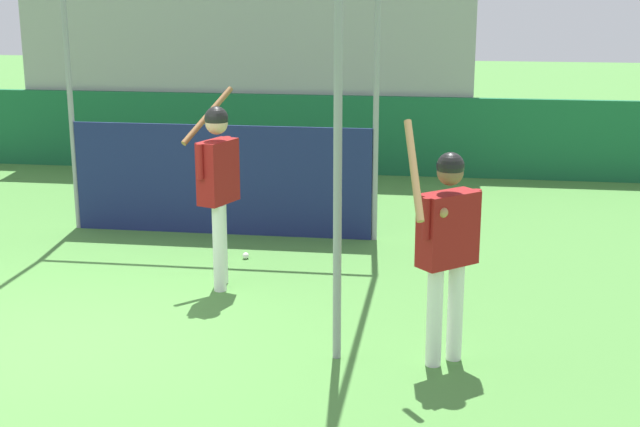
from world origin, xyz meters
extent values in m
plane|color=#477F38|center=(0.00, 0.00, 0.00)|extent=(60.00, 60.00, 0.00)
cube|color=#196038|center=(0.00, 7.51, 0.65)|extent=(24.00, 0.12, 1.29)
cube|color=#9E9E99|center=(0.00, 9.57, 1.67)|extent=(7.60, 4.00, 3.34)
cube|color=#195B33|center=(-3.03, 7.97, 1.34)|extent=(0.45, 0.40, 0.10)
cube|color=#195B33|center=(-3.03, 8.15, 1.57)|extent=(0.45, 0.06, 0.40)
cube|color=#195B33|center=(-2.48, 7.97, 1.34)|extent=(0.45, 0.40, 0.10)
cube|color=#195B33|center=(-2.48, 8.15, 1.57)|extent=(0.45, 0.06, 0.40)
cube|color=#195B33|center=(-1.93, 7.97, 1.34)|extent=(0.45, 0.40, 0.10)
cube|color=#195B33|center=(-1.93, 8.15, 1.57)|extent=(0.45, 0.06, 0.40)
cube|color=#195B33|center=(-1.38, 7.97, 1.34)|extent=(0.45, 0.40, 0.10)
cube|color=#195B33|center=(-1.38, 8.15, 1.57)|extent=(0.45, 0.06, 0.40)
cube|color=#195B33|center=(-0.83, 7.97, 1.34)|extent=(0.45, 0.40, 0.10)
cube|color=#195B33|center=(-0.83, 8.15, 1.57)|extent=(0.45, 0.06, 0.40)
cube|color=#195B33|center=(-0.28, 7.97, 1.34)|extent=(0.45, 0.40, 0.10)
cube|color=#195B33|center=(-0.28, 8.15, 1.57)|extent=(0.45, 0.06, 0.40)
cube|color=#195B33|center=(0.27, 7.97, 1.34)|extent=(0.45, 0.40, 0.10)
cube|color=#195B33|center=(0.27, 8.15, 1.57)|extent=(0.45, 0.06, 0.40)
cube|color=#195B33|center=(0.83, 7.97, 1.34)|extent=(0.45, 0.40, 0.10)
cube|color=#195B33|center=(0.83, 8.15, 1.57)|extent=(0.45, 0.06, 0.40)
cube|color=#195B33|center=(1.38, 7.97, 1.34)|extent=(0.45, 0.40, 0.10)
cube|color=#195B33|center=(1.38, 8.15, 1.57)|extent=(0.45, 0.06, 0.40)
cube|color=#195B33|center=(1.92, 7.97, 1.34)|extent=(0.45, 0.40, 0.10)
cube|color=#195B33|center=(1.92, 8.15, 1.57)|extent=(0.45, 0.06, 0.40)
cube|color=#195B33|center=(2.47, 7.97, 1.34)|extent=(0.45, 0.40, 0.10)
cube|color=#195B33|center=(2.47, 8.15, 1.57)|extent=(0.45, 0.06, 0.40)
cube|color=#195B33|center=(3.03, 7.97, 1.34)|extent=(0.45, 0.40, 0.10)
cube|color=#195B33|center=(3.03, 8.15, 1.57)|extent=(0.45, 0.06, 0.40)
cube|color=#195B33|center=(-3.03, 8.77, 1.74)|extent=(0.45, 0.40, 0.10)
cube|color=#195B33|center=(-3.03, 8.95, 1.97)|extent=(0.45, 0.06, 0.40)
cube|color=#195B33|center=(-2.48, 8.77, 1.74)|extent=(0.45, 0.40, 0.10)
cube|color=#195B33|center=(-2.48, 8.95, 1.97)|extent=(0.45, 0.06, 0.40)
cube|color=#195B33|center=(-1.93, 8.77, 1.74)|extent=(0.45, 0.40, 0.10)
cube|color=#195B33|center=(-1.93, 8.95, 1.97)|extent=(0.45, 0.06, 0.40)
cube|color=#195B33|center=(-1.38, 8.77, 1.74)|extent=(0.45, 0.40, 0.10)
cube|color=#195B33|center=(-1.38, 8.95, 1.97)|extent=(0.45, 0.06, 0.40)
cube|color=#195B33|center=(-0.83, 8.77, 1.74)|extent=(0.45, 0.40, 0.10)
cube|color=#195B33|center=(-0.83, 8.95, 1.97)|extent=(0.45, 0.06, 0.40)
cube|color=#195B33|center=(-0.28, 8.77, 1.74)|extent=(0.45, 0.40, 0.10)
cube|color=#195B33|center=(-0.28, 8.95, 1.97)|extent=(0.45, 0.06, 0.40)
cube|color=#195B33|center=(0.27, 8.77, 1.74)|extent=(0.45, 0.40, 0.10)
cube|color=#195B33|center=(0.27, 8.95, 1.97)|extent=(0.45, 0.06, 0.40)
cube|color=#195B33|center=(0.83, 8.77, 1.74)|extent=(0.45, 0.40, 0.10)
cube|color=#195B33|center=(0.83, 8.95, 1.97)|extent=(0.45, 0.06, 0.40)
cube|color=#195B33|center=(1.38, 8.77, 1.74)|extent=(0.45, 0.40, 0.10)
cube|color=#195B33|center=(1.38, 8.95, 1.97)|extent=(0.45, 0.06, 0.40)
cube|color=#195B33|center=(1.92, 8.77, 1.74)|extent=(0.45, 0.40, 0.10)
cube|color=#195B33|center=(1.92, 8.95, 1.97)|extent=(0.45, 0.06, 0.40)
cube|color=#195B33|center=(2.47, 8.77, 1.74)|extent=(0.45, 0.40, 0.10)
cube|color=#195B33|center=(2.47, 8.95, 1.97)|extent=(0.45, 0.06, 0.40)
cube|color=#195B33|center=(3.03, 8.77, 1.74)|extent=(0.45, 0.40, 0.10)
cube|color=#195B33|center=(3.03, 8.95, 1.97)|extent=(0.45, 0.06, 0.40)
cube|color=#195B33|center=(-3.03, 9.57, 2.14)|extent=(0.45, 0.40, 0.10)
cube|color=#195B33|center=(-3.03, 9.75, 2.37)|extent=(0.45, 0.06, 0.40)
cube|color=#195B33|center=(-2.48, 9.57, 2.14)|extent=(0.45, 0.40, 0.10)
cube|color=#195B33|center=(-2.48, 9.75, 2.37)|extent=(0.45, 0.06, 0.40)
cube|color=#195B33|center=(-1.93, 9.57, 2.14)|extent=(0.45, 0.40, 0.10)
cube|color=#195B33|center=(-1.93, 9.75, 2.37)|extent=(0.45, 0.06, 0.40)
cube|color=#195B33|center=(-1.38, 9.57, 2.14)|extent=(0.45, 0.40, 0.10)
cube|color=#195B33|center=(-1.38, 9.75, 2.37)|extent=(0.45, 0.06, 0.40)
cube|color=#195B33|center=(-0.83, 9.57, 2.14)|extent=(0.45, 0.40, 0.10)
cube|color=#195B33|center=(-0.83, 9.75, 2.37)|extent=(0.45, 0.06, 0.40)
cube|color=#195B33|center=(-0.28, 9.57, 2.14)|extent=(0.45, 0.40, 0.10)
cube|color=#195B33|center=(-0.28, 9.75, 2.37)|extent=(0.45, 0.06, 0.40)
cube|color=#195B33|center=(0.27, 9.57, 2.14)|extent=(0.45, 0.40, 0.10)
cube|color=#195B33|center=(0.27, 9.75, 2.37)|extent=(0.45, 0.06, 0.40)
cube|color=#195B33|center=(0.83, 9.57, 2.14)|extent=(0.45, 0.40, 0.10)
cube|color=#195B33|center=(0.83, 9.75, 2.37)|extent=(0.45, 0.06, 0.40)
cube|color=#195B33|center=(1.38, 9.57, 2.14)|extent=(0.45, 0.40, 0.10)
cube|color=#195B33|center=(1.38, 9.75, 2.37)|extent=(0.45, 0.06, 0.40)
cube|color=#195B33|center=(1.92, 9.57, 2.14)|extent=(0.45, 0.40, 0.10)
cube|color=#195B33|center=(1.92, 9.75, 2.37)|extent=(0.45, 0.06, 0.40)
cube|color=#195B33|center=(2.47, 9.57, 2.14)|extent=(0.45, 0.40, 0.10)
cube|color=#195B33|center=(2.47, 9.75, 2.37)|extent=(0.45, 0.06, 0.40)
cube|color=#195B33|center=(3.03, 9.57, 2.14)|extent=(0.45, 0.40, 0.10)
cube|color=#195B33|center=(3.03, 9.75, 2.37)|extent=(0.45, 0.06, 0.40)
cube|color=#195B33|center=(-3.03, 10.37, 2.54)|extent=(0.45, 0.40, 0.10)
cube|color=#195B33|center=(-2.48, 10.37, 2.54)|extent=(0.45, 0.40, 0.10)
cube|color=#195B33|center=(-1.93, 10.37, 2.54)|extent=(0.45, 0.40, 0.10)
cube|color=#195B33|center=(-1.38, 10.37, 2.54)|extent=(0.45, 0.40, 0.10)
cube|color=#195B33|center=(-0.83, 10.37, 2.54)|extent=(0.45, 0.40, 0.10)
cube|color=#195B33|center=(-0.28, 10.37, 2.54)|extent=(0.45, 0.40, 0.10)
cube|color=#195B33|center=(0.27, 10.37, 2.54)|extent=(0.45, 0.40, 0.10)
cube|color=#195B33|center=(0.83, 10.37, 2.54)|extent=(0.45, 0.40, 0.10)
cube|color=#195B33|center=(1.38, 10.37, 2.54)|extent=(0.45, 0.40, 0.10)
cube|color=#195B33|center=(1.92, 10.37, 2.54)|extent=(0.45, 0.40, 0.10)
cube|color=#195B33|center=(2.47, 10.37, 2.54)|extent=(0.45, 0.40, 0.10)
cube|color=#195B33|center=(3.03, 10.37, 2.54)|extent=(0.45, 0.40, 0.10)
cylinder|color=gray|center=(2.57, 0.07, 1.58)|extent=(0.07, 0.07, 3.16)
cylinder|color=gray|center=(-1.26, 3.67, 1.58)|extent=(0.07, 0.07, 3.16)
cylinder|color=gray|center=(2.57, 3.67, 1.58)|extent=(0.07, 0.07, 3.16)
cube|color=navy|center=(0.65, 3.65, 0.69)|extent=(3.76, 0.03, 1.38)
cylinder|color=white|center=(1.17, 1.57, 0.45)|extent=(0.17, 0.17, 0.90)
cylinder|color=white|center=(1.12, 1.81, 0.45)|extent=(0.17, 0.17, 0.90)
cube|color=maroon|center=(1.15, 1.69, 1.22)|extent=(0.36, 0.51, 0.64)
sphere|color=tan|center=(1.15, 1.69, 1.72)|extent=(0.23, 0.23, 0.23)
sphere|color=black|center=(1.15, 1.69, 1.77)|extent=(0.24, 0.24, 0.24)
cylinder|color=maroon|center=(1.03, 1.48, 1.37)|extent=(0.09, 0.09, 0.35)
cylinder|color=maroon|center=(1.19, 1.93, 1.37)|extent=(0.09, 0.09, 0.35)
cylinder|color=brown|center=(0.96, 2.04, 1.74)|extent=(0.42, 0.67, 0.54)
sphere|color=brown|center=(1.26, 1.87, 1.49)|extent=(0.08, 0.08, 0.08)
cylinder|color=white|center=(3.54, 0.18, 0.43)|extent=(0.18, 0.18, 0.85)
cylinder|color=white|center=(3.38, 0.04, 0.43)|extent=(0.18, 0.18, 0.85)
cube|color=maroon|center=(3.46, 0.11, 1.15)|extent=(0.52, 0.50, 0.60)
sphere|color=brown|center=(3.46, 0.11, 1.62)|extent=(0.21, 0.21, 0.21)
sphere|color=black|center=(3.46, 0.11, 1.67)|extent=(0.22, 0.22, 0.22)
cylinder|color=maroon|center=(3.68, 0.25, 1.29)|extent=(0.10, 0.10, 0.33)
cylinder|color=maroon|center=(3.29, -0.09, 1.29)|extent=(0.10, 0.10, 0.33)
cylinder|color=#AD7F4C|center=(3.18, -0.13, 1.68)|extent=(0.21, 0.53, 0.72)
sphere|color=#AD7F4C|center=(3.42, -0.06, 1.33)|extent=(0.08, 0.08, 0.08)
sphere|color=white|center=(1.18, 2.67, 0.04)|extent=(0.07, 0.07, 0.07)
camera|label=1|loc=(3.45, -6.85, 3.07)|focal=50.00mm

